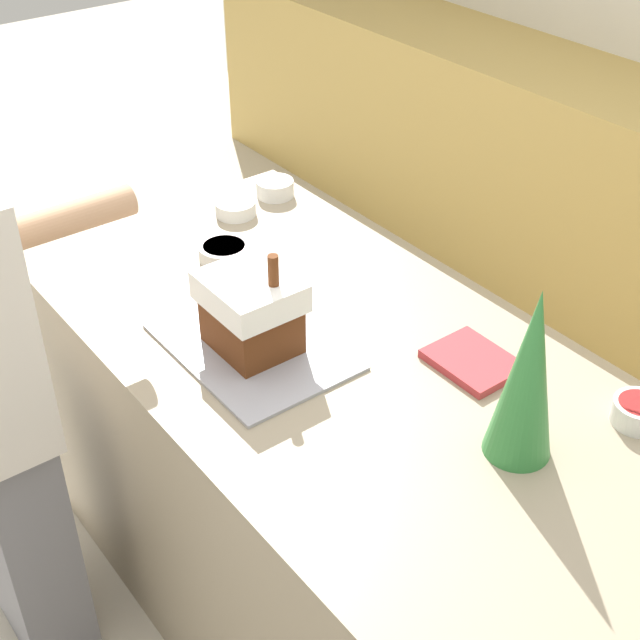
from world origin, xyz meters
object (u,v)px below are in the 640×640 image
Objects in this scene: candy_bowl_near_tray_right at (224,251)px; candy_bowl_near_tray_left at (638,411)px; candy_bowl_far_left at (275,187)px; cookbook at (473,361)px; decorative_tree at (528,375)px; baking_tray at (253,347)px; candy_bowl_far_right at (236,207)px; gingerbread_house at (251,311)px.

candy_bowl_near_tray_left is at bearing 17.07° from candy_bowl_near_tray_right.
cookbook is (0.95, -0.12, -0.02)m from candy_bowl_far_left.
candy_bowl_far_left is at bearing 168.14° from decorative_tree.
candy_bowl_far_left is at bearing 141.26° from baking_tray.
candy_bowl_near_tray_right is (-0.97, -0.07, -0.17)m from decorative_tree.
candy_bowl_near_tray_left is (1.29, 0.01, 0.00)m from candy_bowl_far_left.
baking_tray is at bearing -38.74° from candy_bowl_far_left.
candy_bowl_near_tray_right is at bearing -39.66° from candy_bowl_far_right.
decorative_tree is 1.18m from candy_bowl_far_right.
decorative_tree is at bearing -109.59° from candy_bowl_near_tray_left.
candy_bowl_far_left is 0.96× the size of candy_bowl_far_right.
decorative_tree is (0.60, 0.23, 0.19)m from baking_tray.
candy_bowl_near_tray_left reaches higher than candy_bowl_near_tray_right.
baking_tray is at bearing -23.17° from candy_bowl_near_tray_right.
cookbook is (0.73, 0.20, -0.01)m from candy_bowl_near_tray_right.
baking_tray is 0.10m from gingerbread_house.
candy_bowl_near_tray_right is at bearing -176.07° from decorative_tree.
decorative_tree is 0.33m from cookbook.
baking_tray is 2.33× the size of cookbook.
decorative_tree reaches higher than candy_bowl_far_left.
baking_tray is 3.32× the size of candy_bowl_near_tray_right.
candy_bowl_near_tray_left is (0.69, 0.49, 0.02)m from baking_tray.
candy_bowl_far_left reaches higher than cookbook.
baking_tray is at bearing -159.12° from decorative_tree.
candy_bowl_near_tray_right is (0.22, -0.32, -0.00)m from candy_bowl_far_left.
cookbook is (0.92, 0.04, -0.01)m from candy_bowl_far_right.
candy_bowl_near_tray_left is 0.37m from cookbook.
gingerbread_house is 0.66m from candy_bowl_far_right.
candy_bowl_near_tray_left is at bearing 35.29° from gingerbread_house.
cookbook is (0.35, 0.36, 0.01)m from baking_tray.
decorative_tree reaches higher than gingerbread_house.
candy_bowl_far_left is 0.39m from candy_bowl_near_tray_right.
candy_bowl_far_left is 0.16m from candy_bowl_far_right.
decorative_tree is 3.24× the size of candy_bowl_far_right.
candy_bowl_far_right is (-0.57, 0.32, 0.02)m from baking_tray.
decorative_tree is 3.38× the size of candy_bowl_far_left.
candy_bowl_far_right is at bearing 150.61° from baking_tray.
decorative_tree is 0.32m from candy_bowl_near_tray_left.
gingerbread_house reaches higher than candy_bowl_near_tray_left.
candy_bowl_near_tray_left is at bearing 0.44° from candy_bowl_far_left.
gingerbread_house is 0.67× the size of decorative_tree.
baking_tray is 1.19× the size of decorative_tree.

